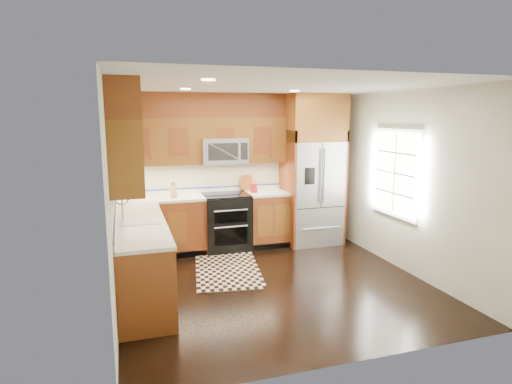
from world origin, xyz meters
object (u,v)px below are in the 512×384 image
object	(u,v)px
range	(226,222)
utensil_crock	(254,186)
refrigerator	(313,170)
rug	(228,270)
knife_block	(173,191)

from	to	relation	value
range	utensil_crock	xyz separation A→B (m)	(0.50, 0.04, 0.58)
refrigerator	utensil_crock	xyz separation A→B (m)	(-1.05, 0.08, -0.25)
range	rug	xyz separation A→B (m)	(-0.23, -1.02, -0.46)
knife_block	rug	bearing A→B (deg)	-58.65
range	rug	bearing A→B (deg)	-102.69
knife_block	range	bearing A→B (deg)	-1.51
refrigerator	knife_block	xyz separation A→B (m)	(-2.41, 0.06, -0.26)
refrigerator	knife_block	bearing A→B (deg)	178.56
rug	knife_block	distance (m)	1.60
range	knife_block	world-z (taller)	knife_block
utensil_crock	knife_block	bearing A→B (deg)	-179.40
rug	utensil_crock	distance (m)	1.66
refrigerator	rug	bearing A→B (deg)	-151.15
utensil_crock	range	bearing A→B (deg)	-175.74
knife_block	utensil_crock	xyz separation A→B (m)	(1.36, 0.01, 0.01)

